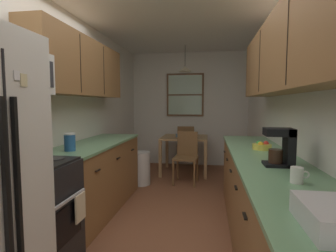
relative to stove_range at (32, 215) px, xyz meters
name	(u,v)px	position (x,y,z in m)	size (l,w,h in m)	color
ground_plane	(173,209)	(0.99, 1.45, -0.47)	(12.00, 12.00, 0.00)	brown
wall_left	(76,113)	(-0.36, 1.45, 0.80)	(0.10, 9.00, 2.55)	white
wall_right	(283,114)	(2.34, 1.45, 0.80)	(0.10, 9.00, 2.55)	white
wall_back	(189,109)	(0.99, 4.10, 0.80)	(4.40, 0.10, 2.55)	white
ceiling_slab	(174,9)	(0.99, 1.45, 2.12)	(4.40, 9.00, 0.08)	white
stove_range	(32,215)	(0.00, 0.00, 0.00)	(0.66, 0.63, 1.10)	black
microwave_over_range	(12,72)	(-0.11, 0.00, 1.18)	(0.39, 0.58, 0.35)	white
counter_left	(96,176)	(-0.01, 1.27, -0.02)	(0.64, 1.91, 0.90)	olive
upper_cabinets_left	(81,68)	(-0.15, 1.22, 1.38)	(0.33, 1.99, 0.71)	olive
counter_right	(267,206)	(1.99, 0.57, -0.02)	(0.64, 3.36, 0.90)	olive
upper_cabinets_right	(290,51)	(2.13, 0.52, 1.38)	(0.33, 3.04, 0.70)	olive
dining_table	(185,142)	(0.97, 3.30, 0.15)	(0.91, 0.86, 0.74)	#A87F51
dining_chair_near	(186,155)	(1.06, 2.66, 0.03)	(0.43, 0.43, 0.90)	brown
dining_chair_far	(186,144)	(0.94, 3.93, 0.03)	(0.41, 0.41, 0.90)	brown
pendant_light	(185,69)	(0.97, 3.30, 1.62)	(0.26, 0.26, 0.51)	black
back_window	(185,95)	(0.91, 4.03, 1.13)	(0.84, 0.05, 0.96)	brown
trash_bin	(141,168)	(0.29, 2.42, -0.19)	(0.32, 0.32, 0.57)	silver
storage_canister	(70,142)	(-0.01, 0.65, 0.52)	(0.12, 0.12, 0.19)	#265999
dish_towel	(80,207)	(0.35, 0.16, 0.03)	(0.02, 0.16, 0.24)	beige
coffee_maker	(282,146)	(2.04, 0.28, 0.59)	(0.22, 0.18, 0.30)	black
mug_by_coffeemaker	(297,175)	(2.01, -0.18, 0.48)	(0.11, 0.08, 0.10)	white
fruit_bowl	(262,146)	(2.03, 1.05, 0.47)	(0.20, 0.20, 0.09)	#E5D14C
table_serving_bowl	(180,136)	(0.89, 3.22, 0.30)	(0.17, 0.17, 0.06)	#4C7299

